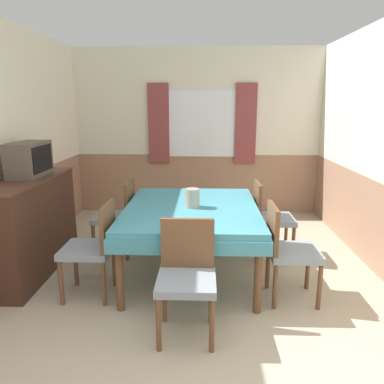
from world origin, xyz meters
The scene contains 11 objects.
wall_back centered at (0.00, 4.36, 1.31)m, with size 4.26×0.10×2.60m.
wall_left centered at (-1.95, 2.17, 1.30)m, with size 0.05×4.74×2.60m.
dining_table centered at (-0.01, 2.00, 0.63)m, with size 1.36×1.69×0.73m.
chair_left_far centered at (-0.88, 2.50, 0.49)m, with size 0.44×0.44×0.88m.
chair_head_near centered at (-0.01, 0.97, 0.49)m, with size 0.44×0.44×0.88m.
chair_right_near centered at (0.86, 1.51, 0.49)m, with size 0.44×0.44×0.88m.
chair_left_near centered at (-0.88, 1.51, 0.49)m, with size 0.44×0.44×0.88m.
chair_right_far centered at (0.86, 2.50, 0.49)m, with size 0.44×0.44×0.88m.
sideboard centered at (-1.69, 1.99, 0.51)m, with size 0.46×1.47×1.01m.
tv centered at (-1.71, 2.15, 1.18)m, with size 0.29×0.55×0.36m.
vase centered at (0.00, 1.97, 0.83)m, with size 0.15×0.15×0.19m.
Camera 1 is at (0.12, -1.66, 1.74)m, focal length 35.00 mm.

